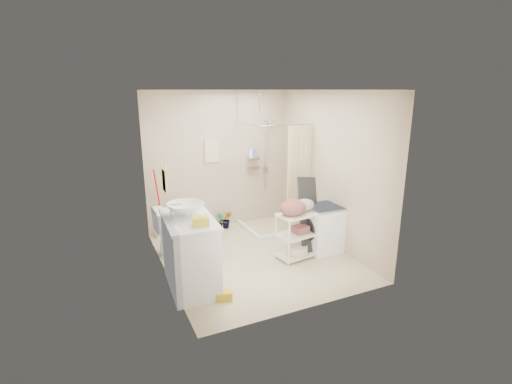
# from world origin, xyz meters

# --- Properties ---
(floor) EXTENTS (3.20, 3.20, 0.00)m
(floor) POSITION_xyz_m (0.00, 0.00, 0.00)
(floor) COLOR beige
(floor) RESTS_ON ground
(ceiling) EXTENTS (2.80, 3.20, 0.04)m
(ceiling) POSITION_xyz_m (0.00, 0.00, 2.60)
(ceiling) COLOR silver
(ceiling) RESTS_ON ground
(wall_back) EXTENTS (2.80, 0.04, 2.60)m
(wall_back) POSITION_xyz_m (0.00, 1.60, 1.30)
(wall_back) COLOR #BCAC91
(wall_back) RESTS_ON ground
(wall_front) EXTENTS (2.80, 0.04, 2.60)m
(wall_front) POSITION_xyz_m (0.00, -1.60, 1.30)
(wall_front) COLOR #BCAC91
(wall_front) RESTS_ON ground
(wall_left) EXTENTS (0.04, 3.20, 2.60)m
(wall_left) POSITION_xyz_m (-1.40, 0.00, 1.30)
(wall_left) COLOR #BCAC91
(wall_left) RESTS_ON ground
(wall_right) EXTENTS (0.04, 3.20, 2.60)m
(wall_right) POSITION_xyz_m (1.40, 0.00, 1.30)
(wall_right) COLOR #BCAC91
(wall_right) RESTS_ON ground
(vanity) EXTENTS (0.69, 1.15, 0.99)m
(vanity) POSITION_xyz_m (-1.16, -0.47, 0.49)
(vanity) COLOR silver
(vanity) RESTS_ON ground
(sink) EXTENTS (0.61, 0.61, 0.17)m
(sink) POSITION_xyz_m (-1.16, -0.36, 1.07)
(sink) COLOR silver
(sink) RESTS_ON vanity
(counter_basket) EXTENTS (0.23, 0.19, 0.11)m
(counter_basket) POSITION_xyz_m (-1.09, -0.80, 1.04)
(counter_basket) COLOR gold
(counter_basket) RESTS_ON vanity
(floor_basket) EXTENTS (0.33, 0.27, 0.16)m
(floor_basket) POSITION_xyz_m (-0.88, -0.98, 0.08)
(floor_basket) COLOR gold
(floor_basket) RESTS_ON ground
(toilet) EXTENTS (0.79, 0.46, 0.80)m
(toilet) POSITION_xyz_m (-1.04, 0.66, 0.40)
(toilet) COLOR white
(toilet) RESTS_ON ground
(mop) EXTENTS (0.13, 0.13, 1.28)m
(mop) POSITION_xyz_m (-1.24, 1.48, 0.64)
(mop) COLOR #C40904
(mop) RESTS_ON ground
(potted_plant_a) EXTENTS (0.18, 0.13, 0.30)m
(potted_plant_a) POSITION_xyz_m (-0.07, 1.46, 0.15)
(potted_plant_a) COLOR brown
(potted_plant_a) RESTS_ON ground
(potted_plant_b) EXTENTS (0.23, 0.21, 0.35)m
(potted_plant_b) POSITION_xyz_m (0.05, 1.40, 0.18)
(potted_plant_b) COLOR brown
(potted_plant_b) RESTS_ON ground
(hanging_towel) EXTENTS (0.28, 0.03, 0.42)m
(hanging_towel) POSITION_xyz_m (-0.15, 1.58, 1.50)
(hanging_towel) COLOR beige
(hanging_towel) RESTS_ON wall_back
(towel_ring) EXTENTS (0.04, 0.22, 0.34)m
(towel_ring) POSITION_xyz_m (-1.38, -0.20, 1.47)
(towel_ring) COLOR #E7D186
(towel_ring) RESTS_ON wall_left
(tp_holder) EXTENTS (0.08, 0.12, 0.14)m
(tp_holder) POSITION_xyz_m (-1.36, 0.05, 0.72)
(tp_holder) COLOR white
(tp_holder) RESTS_ON wall_left
(shower) EXTENTS (1.10, 1.10, 2.10)m
(shower) POSITION_xyz_m (0.85, 1.05, 1.05)
(shower) COLOR silver
(shower) RESTS_ON ground
(shampoo_bottle_a) EXTENTS (0.10, 0.10, 0.21)m
(shampoo_bottle_a) POSITION_xyz_m (0.62, 1.52, 1.43)
(shampoo_bottle_a) COLOR white
(shampoo_bottle_a) RESTS_ON shower
(shampoo_bottle_b) EXTENTS (0.09, 0.09, 0.18)m
(shampoo_bottle_b) POSITION_xyz_m (0.70, 1.50, 1.41)
(shampoo_bottle_b) COLOR #4C63B7
(shampoo_bottle_b) RESTS_ON shower
(washing_machine) EXTENTS (0.53, 0.55, 0.77)m
(washing_machine) POSITION_xyz_m (1.14, -0.23, 0.38)
(washing_machine) COLOR white
(washing_machine) RESTS_ON ground
(laundry_rack) EXTENTS (0.69, 0.47, 0.89)m
(laundry_rack) POSITION_xyz_m (0.62, -0.30, 0.45)
(laundry_rack) COLOR silver
(laundry_rack) RESTS_ON ground
(ironing_board) EXTENTS (0.37, 0.15, 1.28)m
(ironing_board) POSITION_xyz_m (0.91, -0.15, 0.64)
(ironing_board) COLOR black
(ironing_board) RESTS_ON ground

